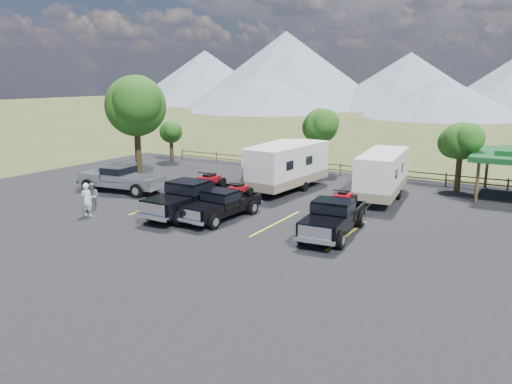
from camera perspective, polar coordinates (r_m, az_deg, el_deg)
The scene contains 18 objects.
ground at distance 24.48m, azimuth -6.31°, elevation -5.26°, with size 320.00×320.00×0.00m, color #405122.
asphalt_lot at distance 26.82m, azimuth -2.47°, elevation -3.53°, with size 44.00×34.00×0.04m, color black.
stall_lines at distance 27.62m, azimuth -1.34°, elevation -2.98°, with size 12.12×5.50×0.01m.
tree_big_nw at distance 38.37m, azimuth -13.61°, elevation 9.54°, with size 5.54×5.18×7.84m.
tree_ne_a at distance 36.16m, azimuth 22.36°, elevation 5.39°, with size 3.11×2.92×4.76m.
tree_north at distance 41.04m, azimuth 7.39°, elevation 7.51°, with size 3.46×3.24×5.25m.
tree_nw_small at distance 46.82m, azimuth -9.71°, elevation 6.79°, with size 2.59×2.43×3.85m.
rail_fence at distance 39.58m, azimuth 12.32°, elevation 2.41°, with size 36.12×0.12×1.00m.
mountain_range at distance 126.40m, azimuth 21.15°, elevation 12.15°, with size 209.00×71.00×20.00m.
rig_left at distance 28.44m, azimuth -7.38°, elevation -0.43°, with size 2.32×6.56×2.19m.
rig_center at distance 27.34m, azimuth -3.78°, elevation -1.28°, with size 2.20×5.54×1.82m.
rig_right at distance 24.87m, azimuth 8.90°, elevation -2.65°, with size 2.55×6.12×1.99m.
trailer_left at distance 36.23m, azimuth 2.42°, elevation 3.30°, with size 2.57×8.45×2.93m.
trailer_center at distance 34.16m, azimuth 3.77°, elevation 2.90°, with size 2.90×9.10×3.15m.
trailer_right at distance 32.62m, azimuth 14.23°, elevation 1.93°, with size 3.02×8.72×3.02m.
pickup_silver at distance 34.90m, azimuth -15.16°, elevation 1.56°, with size 6.44×2.78×1.87m.
person_a at distance 29.37m, azimuth -18.76°, elevation -0.83°, with size 0.68×0.45×1.88m, color white.
person_b at distance 30.88m, azimuth -18.14°, elevation -0.44°, with size 0.76×0.59×1.56m, color slate.
Camera 1 is at (14.05, -18.55, 7.58)m, focal length 35.00 mm.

